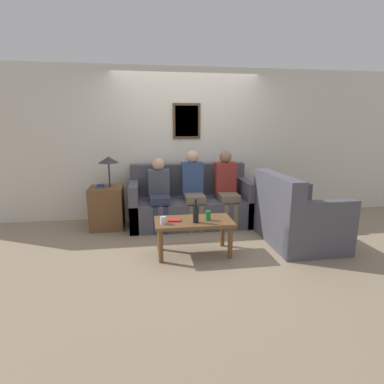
% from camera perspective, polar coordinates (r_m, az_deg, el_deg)
% --- Properties ---
extents(ground_plane, '(16.00, 16.00, 0.00)m').
position_cam_1_polar(ground_plane, '(4.65, 0.63, -7.90)').
color(ground_plane, gray).
extents(wall_back, '(9.00, 0.08, 2.60)m').
position_cam_1_polar(wall_back, '(5.37, -1.07, 9.10)').
color(wall_back, silver).
rests_on(wall_back, ground_plane).
extents(couch_main, '(1.98, 0.91, 0.98)m').
position_cam_1_polar(couch_main, '(5.06, -0.34, -2.27)').
color(couch_main, '#4C4C56').
rests_on(couch_main, ground_plane).
extents(couch_side, '(0.91, 1.23, 0.98)m').
position_cam_1_polar(couch_side, '(4.47, 19.02, -4.95)').
color(couch_side, '#4C4C56').
rests_on(couch_side, ground_plane).
extents(coffee_table, '(0.98, 0.52, 0.45)m').
position_cam_1_polar(coffee_table, '(3.82, 0.31, -6.41)').
color(coffee_table, brown).
rests_on(coffee_table, ground_plane).
extents(side_table_with_lamp, '(0.51, 0.51, 1.15)m').
position_cam_1_polar(side_table_with_lamp, '(5.00, -15.85, -2.37)').
color(side_table_with_lamp, brown).
rests_on(side_table_with_lamp, ground_plane).
extents(wine_bottle, '(0.07, 0.07, 0.30)m').
position_cam_1_polar(wine_bottle, '(3.68, 0.72, -4.16)').
color(wine_bottle, black).
rests_on(wine_bottle, coffee_table).
extents(drinking_glass, '(0.08, 0.08, 0.09)m').
position_cam_1_polar(drinking_glass, '(3.67, -5.52, -5.36)').
color(drinking_glass, silver).
rests_on(drinking_glass, coffee_table).
extents(book_stack, '(0.17, 0.12, 0.02)m').
position_cam_1_polar(book_stack, '(3.77, -3.40, -5.40)').
color(book_stack, red).
rests_on(book_stack, coffee_table).
extents(soda_can, '(0.07, 0.07, 0.12)m').
position_cam_1_polar(soda_can, '(3.79, 3.07, -4.49)').
color(soda_can, '#197A38').
rests_on(soda_can, coffee_table).
extents(person_left, '(0.34, 0.60, 1.12)m').
position_cam_1_polar(person_left, '(4.79, -6.24, 0.24)').
color(person_left, '#2D334C').
rests_on(person_left, ground_plane).
extents(person_middle, '(0.34, 0.61, 1.23)m').
position_cam_1_polar(person_middle, '(4.85, 0.23, 1.09)').
color(person_middle, '#756651').
rests_on(person_middle, ground_plane).
extents(person_right, '(0.34, 0.59, 1.22)m').
position_cam_1_polar(person_right, '(4.95, 6.60, 1.20)').
color(person_right, '#756651').
rests_on(person_right, ground_plane).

